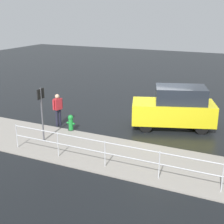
{
  "coord_description": "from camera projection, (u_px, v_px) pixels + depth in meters",
  "views": [
    {
      "loc": [
        -3.9,
        14.44,
        5.47
      ],
      "look_at": [
        1.97,
        1.7,
        0.9
      ],
      "focal_mm": 50.0,
      "sensor_mm": 36.0,
      "label": 1
    }
  ],
  "objects": [
    {
      "name": "pedestrian",
      "position": [
        58.0,
        107.0,
        15.27
      ],
      "size": [
        0.35,
        0.54,
        1.62
      ],
      "color": "#B2262D",
      "rests_on": "ground"
    },
    {
      "name": "fire_hydrant",
      "position": [
        71.0,
        123.0,
        14.77
      ],
      "size": [
        0.42,
        0.31,
        0.8
      ],
      "color": "#197A2D",
      "rests_on": "ground"
    },
    {
      "name": "kerb_strip",
      "position": [
        131.0,
        158.0,
        12.08
      ],
      "size": [
        24.0,
        3.2,
        0.04
      ],
      "primitive_type": "cube",
      "color": "gray",
      "rests_on": "ground"
    },
    {
      "name": "metal_railing",
      "position": [
        131.0,
        154.0,
        10.8
      ],
      "size": [
        10.17,
        0.04,
        1.05
      ],
      "color": "#B7BABF",
      "rests_on": "ground"
    },
    {
      "name": "sign_post",
      "position": [
        42.0,
        107.0,
        13.23
      ],
      "size": [
        0.07,
        0.44,
        2.4
      ],
      "color": "#4C4C51",
      "rests_on": "ground"
    },
    {
      "name": "moving_hatchback",
      "position": [
        175.0,
        108.0,
        15.0
      ],
      "size": [
        4.24,
        2.87,
        2.06
      ],
      "color": "yellow",
      "rests_on": "ground"
    },
    {
      "name": "ground_plane",
      "position": [
        161.0,
        124.0,
        15.72
      ],
      "size": [
        60.0,
        60.0,
        0.0
      ],
      "primitive_type": "plane",
      "color": "black"
    }
  ]
}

